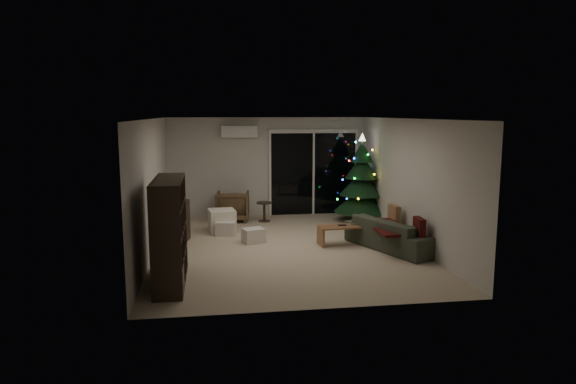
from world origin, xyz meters
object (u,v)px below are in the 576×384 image
armchair (233,206)px  coffee_table (349,235)px  bookshelf (156,232)px  media_cabinet (169,225)px  christmas_tree (362,178)px  sofa (393,234)px

armchair → coffee_table: size_ratio=0.65×
bookshelf → media_cabinet: bearing=109.0°
bookshelf → media_cabinet: 2.34m
media_cabinet → armchair: 2.62m
coffee_table → christmas_tree: bearing=63.0°
media_cabinet → coffee_table: size_ratio=1.08×
bookshelf → coffee_table: size_ratio=1.32×
bookshelf → christmas_tree: 5.99m
sofa → coffee_table: bearing=36.9°
armchair → media_cabinet: bearing=65.0°
media_cabinet → coffee_table: media_cabinet is taller
bookshelf → coffee_table: bookshelf is taller
media_cabinet → christmas_tree: size_ratio=0.63×
media_cabinet → bookshelf: bearing=-77.9°
coffee_table → christmas_tree: 2.47m
media_cabinet → christmas_tree: christmas_tree is taller
armchair → coffee_table: (2.21, -2.66, -0.17)m
media_cabinet → armchair: media_cabinet is taller
armchair → christmas_tree: 3.20m
armchair → coffee_table: armchair is taller
sofa → coffee_table: (-0.75, 0.44, -0.10)m
coffee_table → christmas_tree: size_ratio=0.58×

